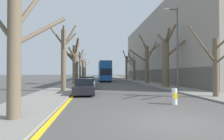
% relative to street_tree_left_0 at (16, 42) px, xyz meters
% --- Properties ---
extents(ground_plane, '(300.00, 300.00, 0.00)m').
position_rel_street_tree_left_0_xyz_m(ground_plane, '(6.11, -0.83, -3.14)').
color(ground_plane, '#4C4947').
extents(sidewalk_left, '(3.44, 120.00, 0.12)m').
position_rel_street_tree_left_0_xyz_m(sidewalk_left, '(-0.50, 49.17, -3.08)').
color(sidewalk_left, gray).
rests_on(sidewalk_left, ground).
extents(sidewalk_right, '(3.44, 120.00, 0.12)m').
position_rel_street_tree_left_0_xyz_m(sidewalk_right, '(12.72, 49.17, -3.08)').
color(sidewalk_right, gray).
rests_on(sidewalk_right, ground).
extents(building_facade_right, '(10.08, 42.84, 13.72)m').
position_rel_street_tree_left_0_xyz_m(building_facade_right, '(19.43, 28.81, 3.71)').
color(building_facade_right, '#9E9384').
rests_on(building_facade_right, ground).
extents(kerb_line_stripe, '(0.24, 120.00, 0.01)m').
position_rel_street_tree_left_0_xyz_m(kerb_line_stripe, '(1.40, 49.17, -3.14)').
color(kerb_line_stripe, yellow).
rests_on(kerb_line_stripe, ground).
extents(street_tree_left_0, '(3.22, 1.94, 6.79)m').
position_rel_street_tree_left_0_xyz_m(street_tree_left_0, '(0.00, 0.00, 0.00)').
color(street_tree_left_0, brown).
rests_on(street_tree_left_0, ground).
extents(street_tree_left_1, '(2.84, 2.52, 6.80)m').
position_rel_street_tree_left_0_xyz_m(street_tree_left_1, '(0.08, 10.60, 0.35)').
color(street_tree_left_1, brown).
rests_on(street_tree_left_1, ground).
extents(street_tree_left_2, '(2.37, 4.94, 7.25)m').
position_rel_street_tree_left_0_xyz_m(street_tree_left_2, '(0.08, 21.13, 0.43)').
color(street_tree_left_2, brown).
rests_on(street_tree_left_2, ground).
extents(street_tree_left_3, '(2.78, 3.60, 7.04)m').
position_rel_street_tree_left_0_xyz_m(street_tree_left_3, '(-0.06, 32.48, 0.51)').
color(street_tree_left_3, brown).
rests_on(street_tree_left_3, ground).
extents(street_tree_left_4, '(2.26, 3.96, 7.04)m').
position_rel_street_tree_left_0_xyz_m(street_tree_left_4, '(-0.08, 43.92, 0.05)').
color(street_tree_left_4, brown).
rests_on(street_tree_left_4, ground).
extents(street_tree_left_5, '(3.41, 3.24, 7.32)m').
position_rel_street_tree_left_0_xyz_m(street_tree_left_5, '(0.09, 54.96, 0.55)').
color(street_tree_left_5, brown).
rests_on(street_tree_left_5, ground).
extents(street_tree_right_0, '(2.68, 4.22, 5.81)m').
position_rel_street_tree_left_0_xyz_m(street_tree_right_0, '(12.23, 4.83, -0.43)').
color(street_tree_right_0, brown).
rests_on(street_tree_right_0, ground).
extents(street_tree_right_1, '(2.83, 3.80, 7.95)m').
position_rel_street_tree_left_0_xyz_m(street_tree_right_1, '(12.27, 14.09, 0.46)').
color(street_tree_right_1, brown).
rests_on(street_tree_right_1, ground).
extents(street_tree_right_2, '(5.29, 4.49, 8.49)m').
position_rel_street_tree_left_0_xyz_m(street_tree_right_2, '(12.24, 22.36, 0.77)').
color(street_tree_right_2, brown).
rests_on(street_tree_right_2, ground).
extents(street_tree_right_3, '(2.22, 2.92, 6.79)m').
position_rel_street_tree_left_0_xyz_m(street_tree_right_3, '(12.16, 31.95, -0.15)').
color(street_tree_right_3, brown).
rests_on(street_tree_right_3, ground).
extents(street_tree_right_4, '(4.15, 4.63, 7.85)m').
position_rel_street_tree_left_0_xyz_m(street_tree_right_4, '(12.12, 40.29, 0.58)').
color(street_tree_right_4, brown).
rests_on(street_tree_right_4, ground).
extents(double_decker_bus, '(2.49, 10.49, 4.28)m').
position_rel_street_tree_left_0_xyz_m(double_decker_bus, '(5.40, 31.35, -0.71)').
color(double_decker_bus, '#19519E').
rests_on(double_decker_bus, ground).
extents(parked_car_0, '(1.74, 4.35, 1.40)m').
position_rel_street_tree_left_0_xyz_m(parked_car_0, '(2.30, 8.31, -2.48)').
color(parked_car_0, black).
rests_on(parked_car_0, ground).
extents(parked_car_1, '(1.86, 4.07, 1.44)m').
position_rel_street_tree_left_0_xyz_m(parked_car_1, '(2.30, 14.04, -2.46)').
color(parked_car_1, silver).
rests_on(parked_car_1, ground).
extents(parked_car_2, '(1.71, 4.60, 1.37)m').
position_rel_street_tree_left_0_xyz_m(parked_car_2, '(2.30, 19.51, -2.48)').
color(parked_car_2, '#9EA3AD').
rests_on(parked_car_2, ground).
extents(lamp_post, '(1.40, 0.20, 8.47)m').
position_rel_street_tree_left_0_xyz_m(lamp_post, '(11.42, 9.52, 1.56)').
color(lamp_post, '#4C4F54').
rests_on(lamp_post, ground).
extents(traffic_bollard, '(0.33, 0.34, 0.96)m').
position_rel_street_tree_left_0_xyz_m(traffic_bollard, '(7.93, 2.78, -2.66)').
color(traffic_bollard, white).
rests_on(traffic_bollard, ground).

